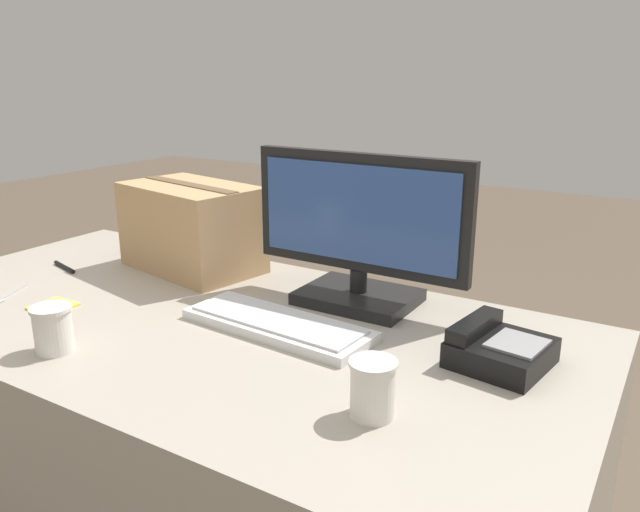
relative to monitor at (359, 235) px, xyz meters
name	(u,v)px	position (x,y,z in m)	size (l,w,h in m)	color
office_desk	(214,446)	(-0.26, -0.28, -0.53)	(1.80, 0.90, 0.71)	#A89E8E
monitor	(359,235)	(0.00, 0.00, 0.00)	(0.57, 0.21, 0.38)	black
keyboard	(277,324)	(-0.08, -0.25, -0.16)	(0.47, 0.19, 0.03)	silver
desk_phone	(498,349)	(0.40, -0.16, -0.15)	(0.20, 0.20, 0.08)	black
paper_cup_left	(53,329)	(-0.41, -0.59, -0.13)	(0.09, 0.09, 0.10)	white
paper_cup_right	(373,388)	(0.28, -0.47, -0.13)	(0.08, 0.08, 0.10)	white
spoon	(6,297)	(-0.80, -0.45, -0.18)	(0.07, 0.14, 0.00)	#B2B2B7
cardboard_box	(192,227)	(-0.56, 0.00, -0.05)	(0.44, 0.32, 0.25)	tan
pen_marker	(64,267)	(-0.88, -0.21, -0.17)	(0.13, 0.04, 0.01)	black
sticky_note_pad	(53,306)	(-0.64, -0.43, -0.17)	(0.09, 0.09, 0.01)	#E5DB4C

